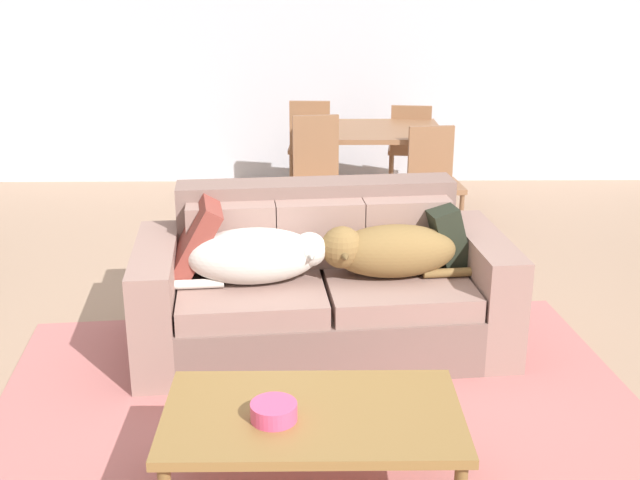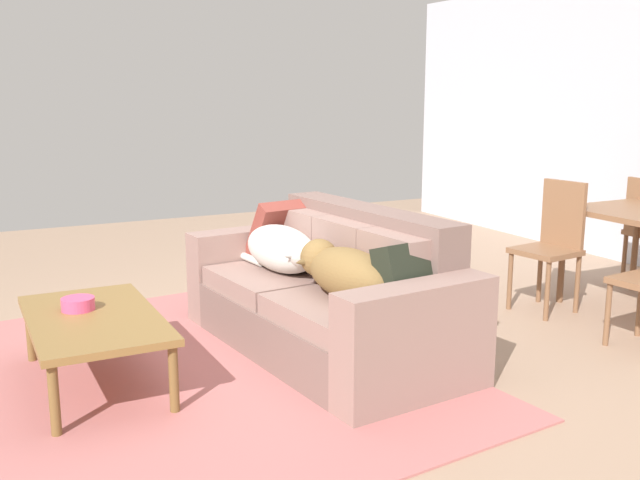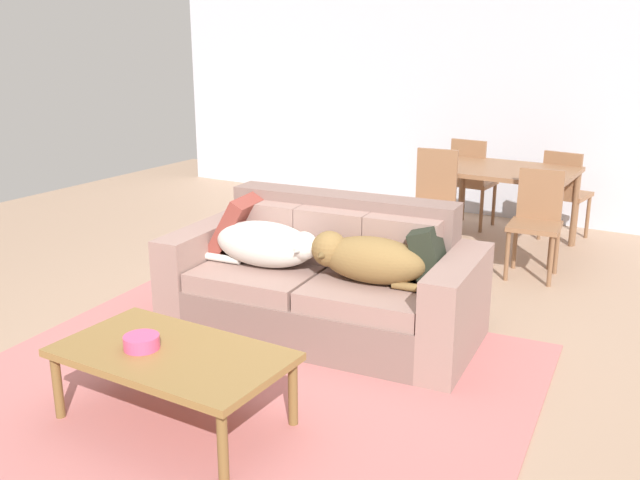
% 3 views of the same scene
% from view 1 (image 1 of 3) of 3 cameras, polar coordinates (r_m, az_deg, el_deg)
% --- Properties ---
extents(ground_plane, '(10.00, 10.00, 0.00)m').
position_cam_1_polar(ground_plane, '(4.38, -2.07, -9.26)').
color(ground_plane, tan).
extents(back_partition, '(8.00, 0.12, 2.70)m').
position_cam_1_polar(back_partition, '(7.88, -1.53, 13.86)').
color(back_partition, silver).
rests_on(back_partition, ground).
extents(area_rug, '(3.44, 3.02, 0.01)m').
position_cam_1_polar(area_rug, '(3.84, 0.43, -13.56)').
color(area_rug, '#BA6B69').
rests_on(area_rug, ground).
extents(couch, '(2.13, 1.14, 0.89)m').
position_cam_1_polar(couch, '(4.54, 0.13, -3.45)').
color(couch, '#7A5F57').
rests_on(couch, ground).
extents(dog_on_left_cushion, '(0.87, 0.40, 0.30)m').
position_cam_1_polar(dog_on_left_cushion, '(4.30, -4.46, -1.12)').
color(dog_on_left_cushion, silver).
rests_on(dog_on_left_cushion, couch).
extents(dog_on_right_cushion, '(0.87, 0.42, 0.30)m').
position_cam_1_polar(dog_on_right_cushion, '(4.38, 4.72, -0.76)').
color(dog_on_right_cushion, olive).
rests_on(dog_on_right_cushion, couch).
extents(throw_pillow_by_left_arm, '(0.38, 0.50, 0.44)m').
position_cam_1_polar(throw_pillow_by_left_arm, '(4.46, -8.96, 0.15)').
color(throw_pillow_by_left_arm, brown).
rests_on(throw_pillow_by_left_arm, couch).
extents(throw_pillow_by_right_arm, '(0.32, 0.42, 0.40)m').
position_cam_1_polar(throw_pillow_by_right_arm, '(4.62, 8.75, 0.39)').
color(throw_pillow_by_right_arm, black).
rests_on(throw_pillow_by_right_arm, couch).
extents(coffee_table, '(1.19, 0.67, 0.41)m').
position_cam_1_polar(coffee_table, '(3.25, -0.53, -12.73)').
color(coffee_table, olive).
rests_on(coffee_table, ground).
extents(bowl_on_coffee_table, '(0.18, 0.18, 0.07)m').
position_cam_1_polar(bowl_on_coffee_table, '(3.17, -3.31, -12.09)').
color(bowl_on_coffee_table, '#EA4C7F').
rests_on(bowl_on_coffee_table, coffee_table).
extents(dining_table, '(1.20, 0.90, 0.75)m').
position_cam_1_polar(dining_table, '(6.83, 3.58, 7.31)').
color(dining_table, '#8A5E3F').
rests_on(dining_table, ground).
extents(dining_chair_near_left, '(0.45, 0.45, 0.96)m').
position_cam_1_polar(dining_chair_near_left, '(6.25, -0.17, 4.80)').
color(dining_chair_near_left, '#8A5E3F').
rests_on(dining_chair_near_left, ground).
extents(dining_chair_near_right, '(0.44, 0.44, 0.87)m').
position_cam_1_polar(dining_chair_near_right, '(6.34, 8.06, 4.43)').
color(dining_chair_near_right, '#8A5E3F').
rests_on(dining_chair_near_right, ground).
extents(dining_chair_far_left, '(0.42, 0.42, 0.92)m').
position_cam_1_polar(dining_chair_far_left, '(7.36, -0.68, 6.90)').
color(dining_chair_far_left, '#8A5E3F').
rests_on(dining_chair_far_left, ground).
extents(dining_chair_far_right, '(0.45, 0.45, 0.87)m').
position_cam_1_polar(dining_chair_far_right, '(7.44, 6.45, 6.72)').
color(dining_chair_far_right, '#8A5E3F').
rests_on(dining_chair_far_right, ground).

